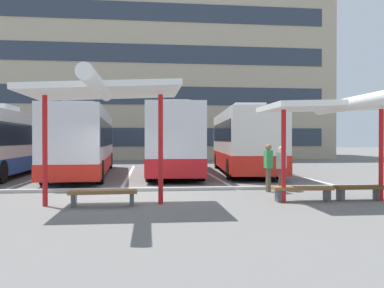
{
  "coord_description": "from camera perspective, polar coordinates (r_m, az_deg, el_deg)",
  "views": [
    {
      "loc": [
        0.98,
        -13.13,
        1.85
      ],
      "look_at": [
        2.81,
        3.12,
        1.67
      ],
      "focal_mm": 36.8,
      "sensor_mm": 36.0,
      "label": 1
    }
  ],
  "objects": [
    {
      "name": "coach_bus_3",
      "position": [
        22.05,
        7.51,
        0.24
      ],
      "size": [
        3.51,
        10.46,
        3.7
      ],
      "color": "silver",
      "rests_on": "ground"
    },
    {
      "name": "lane_stripe_2",
      "position": [
        21.13,
        -9.09,
        -4.4
      ],
      "size": [
        0.16,
        14.0,
        0.01
      ],
      "primitive_type": "cube",
      "color": "white",
      "rests_on": "ground"
    },
    {
      "name": "lane_stripe_3",
      "position": [
        21.36,
        2.48,
        -4.34
      ],
      "size": [
        0.16,
        14.0,
        0.01
      ],
      "primitive_type": "cube",
      "color": "white",
      "rests_on": "ground"
    },
    {
      "name": "platform_kerb",
      "position": [
        14.39,
        -10.35,
        -6.53
      ],
      "size": [
        44.0,
        0.24,
        0.12
      ],
      "primitive_type": "cube",
      "color": "#ADADA8",
      "rests_on": "ground"
    },
    {
      "name": "waiting_passenger_1",
      "position": [
        14.76,
        12.83,
        -2.97
      ],
      "size": [
        0.47,
        0.5,
        1.62
      ],
      "color": "brown",
      "rests_on": "ground"
    },
    {
      "name": "waiting_shelter_1",
      "position": [
        11.17,
        -12.84,
        7.26
      ],
      "size": [
        4.21,
        4.9,
        3.39
      ],
      "color": "red",
      "rests_on": "ground"
    },
    {
      "name": "waiting_shelter_2",
      "position": [
        12.3,
        20.31,
        4.93
      ],
      "size": [
        4.07,
        4.29,
        3.01
      ],
      "color": "red",
      "rests_on": "ground"
    },
    {
      "name": "ground_plane",
      "position": [
        13.29,
        -10.68,
        -7.39
      ],
      "size": [
        160.0,
        160.0,
        0.0
      ],
      "primitive_type": "plane",
      "color": "slate"
    },
    {
      "name": "coach_bus_2",
      "position": [
        21.74,
        -2.64,
        0.44
      ],
      "size": [
        3.16,
        11.78,
        3.83
      ],
      "color": "silver",
      "rests_on": "ground"
    },
    {
      "name": "lane_stripe_1",
      "position": [
        21.75,
        -20.45,
        -4.29
      ],
      "size": [
        0.16,
        14.0,
        0.01
      ],
      "primitive_type": "cube",
      "color": "white",
      "rests_on": "ground"
    },
    {
      "name": "terminal_building",
      "position": [
        44.68,
        -7.69,
        10.57
      ],
      "size": [
        38.27,
        15.63,
        21.91
      ],
      "color": "tan",
      "rests_on": "ground"
    },
    {
      "name": "bench_2",
      "position": [
        11.29,
        -12.76,
        -7.08
      ],
      "size": [
        1.89,
        0.5,
        0.45
      ],
      "color": "brown",
      "rests_on": "ground"
    },
    {
      "name": "waiting_passenger_0",
      "position": [
        14.24,
        11.0,
        -2.86
      ],
      "size": [
        0.26,
        0.51,
        1.7
      ],
      "color": "brown",
      "rests_on": "ground"
    },
    {
      "name": "bench_3",
      "position": [
        12.31,
        15.75,
        -6.46
      ],
      "size": [
        1.81,
        0.49,
        0.45
      ],
      "color": "brown",
      "rests_on": "ground"
    },
    {
      "name": "lane_stripe_4",
      "position": [
        22.42,
        13.37,
        -4.12
      ],
      "size": [
        0.16,
        14.0,
        0.01
      ],
      "primitive_type": "cube",
      "color": "white",
      "rests_on": "ground"
    },
    {
      "name": "bench_4",
      "position": [
        13.11,
        23.06,
        -6.08
      ],
      "size": [
        1.5,
        0.43,
        0.45
      ],
      "color": "brown",
      "rests_on": "ground"
    },
    {
      "name": "coach_bus_1",
      "position": [
        21.41,
        -15.32,
        0.2
      ],
      "size": [
        3.04,
        12.47,
        3.64
      ],
      "color": "silver",
      "rests_on": "ground"
    },
    {
      "name": "coach_bus_0",
      "position": [
        22.9,
        -25.15,
        0.02
      ],
      "size": [
        2.73,
        12.13,
        3.54
      ],
      "color": "silver",
      "rests_on": "ground"
    }
  ]
}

